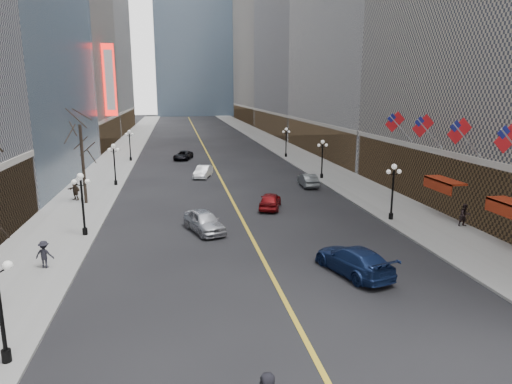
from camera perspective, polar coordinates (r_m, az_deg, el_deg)
name	(u,v)px	position (r m, az deg, el deg)	size (l,w,h in m)	color
sidewalk_east	(293,153)	(76.22, 4.66, 4.83)	(6.00, 230.00, 0.15)	gray
sidewalk_west	(119,158)	(74.33, -16.79, 4.14)	(6.00, 230.00, 0.15)	gray
lane_line	(205,148)	(83.87, -6.43, 5.46)	(0.25, 200.00, 0.02)	gold
bldg_east_c	(322,30)	(115.37, 8.23, 19.38)	(26.60, 40.60, 48.80)	gray
bldg_east_d	(281,24)	(157.43, 3.17, 20.20)	(26.60, 46.60, 62.80)	gray
bldg_west_c	(26,3)	(94.60, -26.81, 20.37)	(26.60, 30.60, 50.80)	gray
streetlamp_east_1	(393,186)	(37.87, 16.75, 0.75)	(1.26, 0.44, 4.52)	black
streetlamp_east_2	(322,155)	(54.30, 8.29, 4.61)	(1.26, 0.44, 4.52)	black
streetlamp_east_3	(286,139)	(71.50, 3.79, 6.61)	(1.26, 0.44, 4.52)	black
streetlamp_west_1	(82,198)	(34.56, -20.91, -0.66)	(1.26, 0.44, 4.52)	black
streetlamp_west_2	(114,160)	(52.05, -17.30, 3.83)	(1.26, 0.44, 4.52)	black
streetlamp_west_3	(130,142)	(69.80, -15.50, 6.04)	(1.26, 0.44, 4.52)	black
flag_2	(510,141)	(32.47, 29.18, 5.63)	(2.87, 0.12, 2.87)	#B2B2B7
flag_3	(461,133)	(36.47, 24.28, 6.71)	(2.87, 0.12, 2.87)	#B2B2B7
flag_4	(425,128)	(40.69, 20.35, 7.54)	(2.87, 0.12, 2.87)	#B2B2B7
flag_5	(397,124)	(45.07, 17.16, 8.18)	(2.87, 0.12, 2.87)	#B2B2B7
awning_c	(443,182)	(39.94, 22.30, 1.19)	(1.40, 4.00, 0.93)	maroon
theatre_marquee	(110,80)	(83.79, -17.84, 13.16)	(2.00, 0.55, 12.00)	red
tree_west_far	(81,137)	(44.08, -21.05, 6.44)	(3.60, 3.60, 7.92)	#2D231C
car_nb_near	(204,221)	(34.17, -6.50, -3.66)	(1.92, 4.76, 1.62)	#BABCC3
car_nb_mid	(203,172)	(55.56, -6.63, 2.55)	(1.50, 4.30, 1.42)	white
car_nb_far	(183,155)	(70.37, -9.09, 4.55)	(2.18, 4.73, 1.32)	black
car_sb_near	(353,260)	(27.04, 12.09, -8.33)	(2.25, 5.53, 1.61)	navy
car_sb_mid	(270,201)	(40.58, 1.78, -1.08)	(1.74, 4.33, 1.48)	maroon
car_sb_far	(308,180)	(50.28, 6.51, 1.49)	(1.51, 4.32, 1.42)	#565C5F
ped_east_walk	(465,215)	(38.26, 24.63, -2.65)	(0.85, 0.47, 1.76)	black
ped_west_walk	(44,254)	(29.56, -24.94, -7.08)	(1.07, 0.44, 1.65)	black
ped_west_far	(75,190)	(46.43, -21.67, 0.20)	(1.72, 0.49, 1.85)	#31251B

